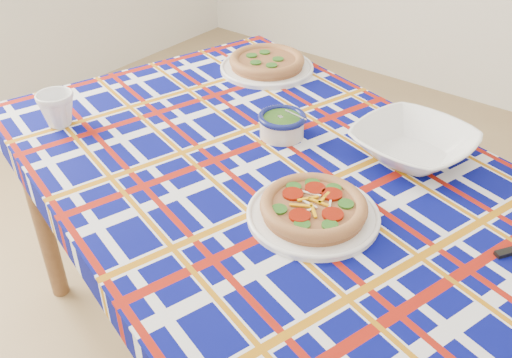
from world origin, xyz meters
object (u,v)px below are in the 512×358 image
Objects in this scene: dining_table at (282,201)px; main_focaccia_plate at (314,207)px; pesto_bowl at (282,123)px; serving_bowl at (413,144)px; mug at (57,109)px.

main_focaccia_plate is (0.14, -0.08, 0.10)m from dining_table.
dining_table is 0.21m from pesto_bowl.
mug is at bearing -151.71° from serving_bowl.
pesto_bowl is 0.45× the size of serving_bowl.
dining_table is 6.21× the size of serving_bowl.
main_focaccia_plate is at bearing -14.78° from dining_table.
mug is at bearing -147.99° from dining_table.
serving_bowl reaches higher than main_focaccia_plate.
mug reaches higher than main_focaccia_plate.
serving_bowl is at bearing 81.06° from main_focaccia_plate.
serving_bowl is (0.05, 0.34, 0.01)m from main_focaccia_plate.
dining_table is at bearing -126.67° from serving_bowl.
serving_bowl is (0.29, 0.11, -0.00)m from pesto_bowl.
mug reaches higher than dining_table.
main_focaccia_plate is 2.94× the size of mug.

